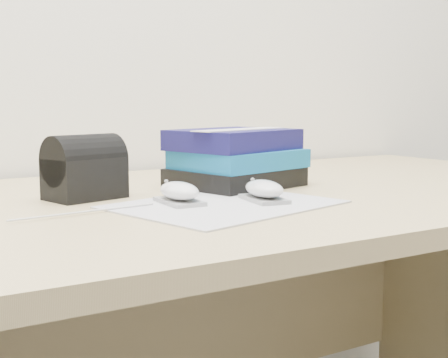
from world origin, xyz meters
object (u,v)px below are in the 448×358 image
mouse_rear (179,193)px  book_stack (236,159)px  pouch (84,168)px  desk (212,310)px  mouse_front (264,191)px

mouse_rear → book_stack: (0.18, 0.13, 0.03)m
pouch → desk: bearing=0.2°
mouse_rear → book_stack: bearing=34.9°
mouse_front → pouch: (-0.23, 0.18, 0.03)m
desk → pouch: size_ratio=11.83×
book_stack → pouch: size_ratio=1.91×
mouse_front → pouch: pouch is taller
pouch → mouse_rear: bearing=-52.4°
mouse_rear → mouse_front: 0.14m
mouse_front → mouse_rear: bearing=158.9°
mouse_front → desk: bearing=86.4°
desk → mouse_rear: (-0.14, -0.14, 0.25)m
desk → mouse_front: bearing=-93.6°
mouse_rear → desk: bearing=44.8°
desk → book_stack: (0.05, -0.01, 0.29)m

